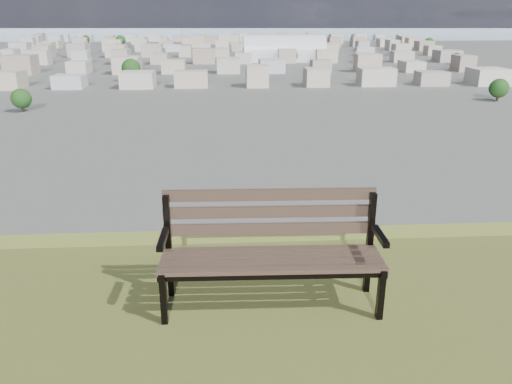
{
  "coord_description": "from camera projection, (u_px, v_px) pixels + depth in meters",
  "views": [
    {
      "loc": [
        -0.45,
        -0.82,
        27.3
      ],
      "look_at": [
        -0.1,
        4.75,
        25.3
      ],
      "focal_mm": 35.0,
      "sensor_mm": 36.0,
      "label": 1
    }
  ],
  "objects": [
    {
      "name": "park_bench",
      "position": [
        271.0,
        244.0,
        4.07
      ],
      "size": [
        1.79,
        0.62,
        0.93
      ],
      "rotation": [
        0.0,
        0.0,
        -0.03
      ],
      "color": "#49372A",
      "rests_on": "hilltop_mesa"
    },
    {
      "name": "arena",
      "position": [
        284.0,
        53.0,
        303.65
      ],
      "size": [
        49.21,
        21.55,
        20.61
      ],
      "rotation": [
        0.0,
        0.0,
        -0.02
      ],
      "color": "silver",
      "rests_on": "ground"
    },
    {
      "name": "city_blocks",
      "position": [
        224.0,
        47.0,
        379.46
      ],
      "size": [
        395.0,
        361.0,
        7.0
      ],
      "color": "beige",
      "rests_on": "ground"
    },
    {
      "name": "city_trees",
      "position": [
        181.0,
        53.0,
        306.56
      ],
      "size": [
        406.52,
        387.2,
        9.98
      ],
      "color": "#332119",
      "rests_on": "ground"
    },
    {
      "name": "bay_water",
      "position": [
        223.0,
        31.0,
        855.7
      ],
      "size": [
        2400.0,
        700.0,
        0.12
      ],
      "primitive_type": "cube",
      "color": "#8BA2B1",
      "rests_on": "ground"
    },
    {
      "name": "far_hills",
      "position": [
        200.0,
        15.0,
        1316.1
      ],
      "size": [
        2050.0,
        340.0,
        60.0
      ],
      "color": "#9CAFC2",
      "rests_on": "ground"
    }
  ]
}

